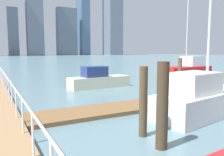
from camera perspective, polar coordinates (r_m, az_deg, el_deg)
name	(u,v)px	position (r m, az deg, el deg)	size (l,w,h in m)	color
ground_plane	(42,84)	(20.73, -17.03, -1.47)	(300.00, 300.00, 0.00)	slate
floating_dock	(125,107)	(11.38, 3.34, -7.32)	(10.71, 2.00, 0.18)	brown
boardwalk_railing	(19,100)	(8.22, -22.24, -5.01)	(0.06, 27.07, 1.08)	white
dock_piling_0	(180,72)	(20.06, 16.53, 1.54)	(0.33, 0.33, 2.27)	brown
dock_piling_1	(143,102)	(7.68, 7.80, -5.89)	(0.27, 0.27, 2.36)	brown
dock_piling_2	(162,106)	(6.78, 12.43, -6.81)	(0.34, 0.34, 2.56)	#473826
moored_boat_0	(98,80)	(17.98, -3.46, -0.43)	(4.96, 1.79, 1.68)	beige
moored_boat_2	(204,98)	(10.95, 21.87, -4.74)	(5.87, 2.68, 8.58)	white
moored_boat_3	(187,70)	(25.01, 18.14, 1.85)	(5.79, 2.41, 8.27)	red
skyline_tower_2	(13,32)	(160.27, -23.47, 10.50)	(6.27, 7.08, 29.88)	slate
skyline_tower_3	(34,13)	(159.11, -18.79, 15.00)	(10.17, 6.13, 53.42)	slate
skyline_tower_4	(67,32)	(166.43, -11.25, 11.21)	(13.71, 6.34, 32.50)	slate
skyline_tower_5	(83,11)	(178.91, -7.30, 16.27)	(6.56, 13.30, 65.36)	slate
skyline_tower_6	(113,21)	(177.33, 0.18, 14.01)	(10.72, 13.14, 50.71)	slate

